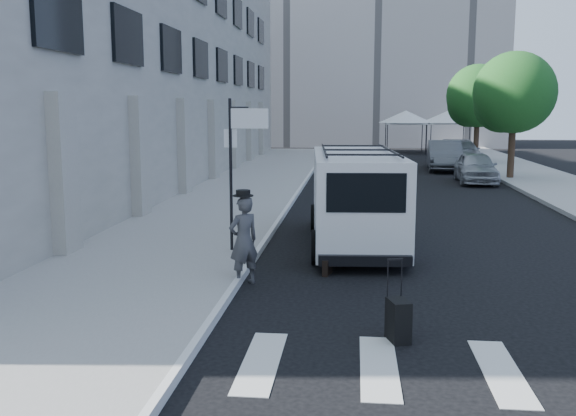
% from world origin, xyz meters
% --- Properties ---
extents(ground, '(120.00, 120.00, 0.00)m').
position_xyz_m(ground, '(0.00, 0.00, 0.00)').
color(ground, black).
rests_on(ground, ground).
extents(sidewalk_left, '(4.50, 48.00, 0.15)m').
position_xyz_m(sidewalk_left, '(-4.25, 16.00, 0.07)').
color(sidewalk_left, gray).
rests_on(sidewalk_left, ground).
extents(sidewalk_right, '(4.00, 56.00, 0.15)m').
position_xyz_m(sidewalk_right, '(9.00, 20.00, 0.07)').
color(sidewalk_right, gray).
rests_on(sidewalk_right, ground).
extents(building_left, '(10.00, 44.00, 12.00)m').
position_xyz_m(building_left, '(-11.50, 18.00, 6.00)').
color(building_left, gray).
rests_on(building_left, ground).
extents(building_far, '(22.00, 12.00, 25.00)m').
position_xyz_m(building_far, '(2.00, 50.00, 12.50)').
color(building_far, slate).
rests_on(building_far, ground).
extents(sign_pole, '(1.03, 0.07, 3.50)m').
position_xyz_m(sign_pole, '(-2.36, 3.20, 2.65)').
color(sign_pole, black).
rests_on(sign_pole, sidewalk_left).
extents(tree_near, '(3.80, 3.83, 6.03)m').
position_xyz_m(tree_near, '(7.50, 20.15, 3.97)').
color(tree_near, black).
rests_on(tree_near, ground).
extents(tree_far, '(3.80, 3.83, 6.03)m').
position_xyz_m(tree_far, '(7.50, 29.15, 3.97)').
color(tree_far, black).
rests_on(tree_far, ground).
extents(tent_left, '(4.00, 4.00, 3.20)m').
position_xyz_m(tent_left, '(4.00, 38.00, 2.71)').
color(tent_left, black).
rests_on(tent_left, ground).
extents(tent_right, '(4.00, 4.00, 3.20)m').
position_xyz_m(tent_right, '(7.20, 38.50, 2.71)').
color(tent_right, black).
rests_on(tent_right, ground).
extents(businessman, '(0.76, 0.74, 1.75)m').
position_xyz_m(businessman, '(-1.90, 0.82, 0.88)').
color(businessman, '#404043').
rests_on(businessman, ground).
extents(briefcase, '(0.21, 0.46, 0.34)m').
position_xyz_m(briefcase, '(-0.30, 1.73, 0.17)').
color(briefcase, black).
rests_on(briefcase, ground).
extents(suitcase, '(0.39, 0.50, 1.22)m').
position_xyz_m(suitcase, '(0.91, -2.00, 0.32)').
color(suitcase, black).
rests_on(suitcase, ground).
extents(cargo_van, '(2.53, 6.33, 2.33)m').
position_xyz_m(cargo_van, '(0.27, 4.71, 1.21)').
color(cargo_van, silver).
rests_on(cargo_van, ground).
extents(parked_car_a, '(1.87, 4.27, 1.43)m').
position_xyz_m(parked_car_a, '(5.78, 18.79, 0.72)').
color(parked_car_a, '#A0A3A8').
rests_on(parked_car_a, ground).
extents(parked_car_b, '(2.06, 5.06, 1.63)m').
position_xyz_m(parked_car_b, '(5.15, 24.78, 0.82)').
color(parked_car_b, '#53555A').
rests_on(parked_car_b, ground).
extents(parked_car_c, '(2.02, 4.94, 1.43)m').
position_xyz_m(parked_car_c, '(6.80, 29.16, 0.72)').
color(parked_car_c, '#A0A2A8').
rests_on(parked_car_c, ground).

